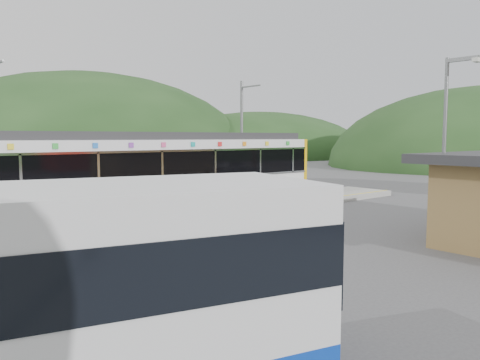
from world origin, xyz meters
TOP-DOWN VIEW (x-y plane):
  - ground at (0.00, 0.00)m, footprint 120.00×120.00m
  - hills at (6.19, 5.29)m, footprint 146.00×149.00m
  - platform at (0.00, 3.30)m, footprint 26.00×3.20m
  - yellow_line at (0.00, 2.00)m, footprint 26.00×0.10m
  - train at (-1.63, 6.00)m, footprint 20.44×3.01m
  - catenary_mast_east at (7.00, 8.56)m, footprint 0.18×1.80m
  - lamp_post at (2.85, -6.66)m, footprint 0.36×1.06m

SIDE VIEW (x-z plane):
  - ground at x=0.00m, z-range 0.00..0.00m
  - hills at x=6.19m, z-range -13.00..13.00m
  - platform at x=0.00m, z-range 0.00..0.30m
  - yellow_line at x=0.00m, z-range 0.30..0.31m
  - train at x=-1.63m, z-range 0.19..3.93m
  - lamp_post at x=2.85m, z-range 0.59..6.63m
  - catenary_mast_east at x=7.00m, z-range 0.15..7.15m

